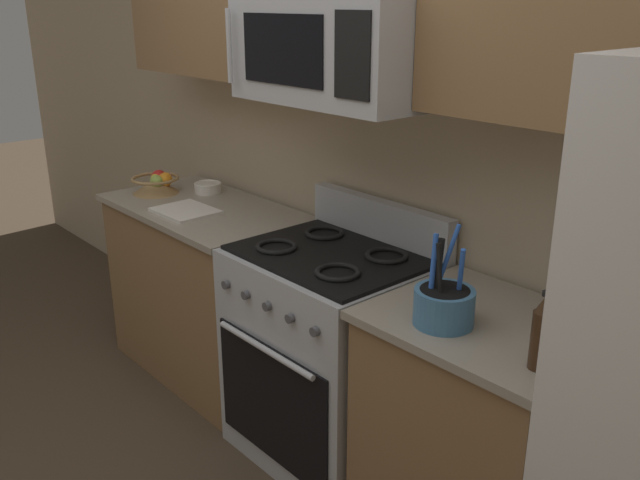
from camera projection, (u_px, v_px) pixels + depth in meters
wall_back at (399, 147)px, 2.82m from camera, size 8.00×0.10×2.60m
counter_left at (208, 290)px, 3.53m from camera, size 1.11×0.62×0.91m
range_oven at (330, 354)px, 2.86m from camera, size 0.76×0.66×1.09m
counter_right at (477, 439)px, 2.33m from camera, size 0.72×0.62×0.91m
microwave at (338, 48)px, 2.46m from camera, size 0.79×0.44×0.39m
utensil_crock at (444, 304)px, 2.13m from camera, size 0.19×0.19×0.32m
fruit_basket at (156, 183)px, 3.59m from camera, size 0.25×0.25×0.11m
cutting_board at (185, 211)px, 3.27m from camera, size 0.30×0.25×0.02m
bottle_soy at (542, 333)px, 1.86m from camera, size 0.06×0.06×0.23m
prep_bowl at (208, 187)px, 3.60m from camera, size 0.14×0.14×0.05m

